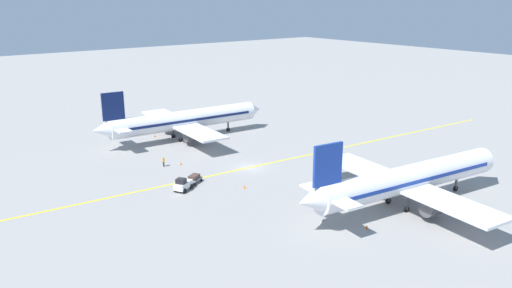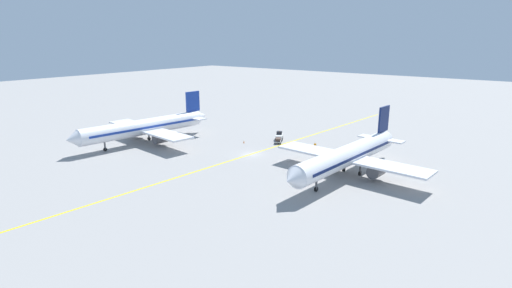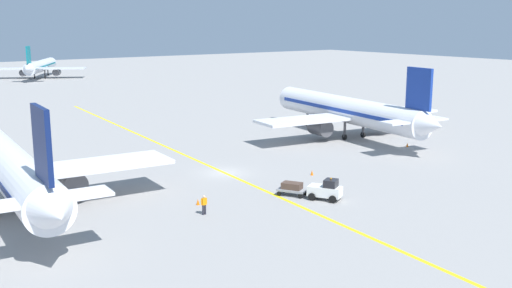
% 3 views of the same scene
% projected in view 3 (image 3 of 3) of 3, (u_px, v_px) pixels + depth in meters
% --- Properties ---
extents(ground_plane, '(400.00, 400.00, 0.00)m').
position_uv_depth(ground_plane, '(224.00, 173.00, 64.22)').
color(ground_plane, gray).
extents(apron_yellow_centreline, '(9.31, 119.70, 0.01)m').
position_uv_depth(apron_yellow_centreline, '(224.00, 173.00, 64.22)').
color(apron_yellow_centreline, yellow).
rests_on(apron_yellow_centreline, ground).
extents(airplane_at_gate, '(28.29, 35.54, 10.60)m').
position_uv_depth(airplane_at_gate, '(10.00, 167.00, 51.21)').
color(airplane_at_gate, white).
rests_on(airplane_at_gate, ground).
extents(airplane_adjacent_stand, '(28.42, 35.53, 10.60)m').
position_uv_depth(airplane_adjacent_stand, '(348.00, 111.00, 83.41)').
color(airplane_adjacent_stand, white).
rests_on(airplane_adjacent_stand, ground).
extents(airplane_distant_taxiing, '(24.31, 29.29, 9.54)m').
position_uv_depth(airplane_distant_taxiing, '(40.00, 66.00, 169.69)').
color(airplane_distant_taxiing, silver).
rests_on(airplane_distant_taxiing, ground).
extents(baggage_tug_white, '(2.84, 3.35, 2.11)m').
position_uv_depth(baggage_tug_white, '(326.00, 190.00, 54.39)').
color(baggage_tug_white, white).
rests_on(baggage_tug_white, ground).
extents(baggage_cart_trailing, '(2.52, 2.95, 1.24)m').
position_uv_depth(baggage_cart_trailing, '(292.00, 188.00, 55.74)').
color(baggage_cart_trailing, gray).
rests_on(baggage_cart_trailing, ground).
extents(ground_crew_worker, '(0.58, 0.23, 1.68)m').
position_uv_depth(ground_crew_worker, '(204.00, 204.00, 50.18)').
color(ground_crew_worker, '#23232D').
rests_on(ground_crew_worker, ground).
extents(traffic_cone_near_nose, '(0.32, 0.32, 0.55)m').
position_uv_depth(traffic_cone_near_nose, '(407.00, 145.00, 77.35)').
color(traffic_cone_near_nose, orange).
rests_on(traffic_cone_near_nose, ground).
extents(traffic_cone_mid_apron, '(0.32, 0.32, 0.55)m').
position_uv_depth(traffic_cone_mid_apron, '(312.00, 173.00, 63.14)').
color(traffic_cone_mid_apron, orange).
rests_on(traffic_cone_mid_apron, ground).
extents(traffic_cone_by_wingtip, '(0.32, 0.32, 0.55)m').
position_uv_depth(traffic_cone_by_wingtip, '(198.00, 202.00, 52.97)').
color(traffic_cone_by_wingtip, orange).
rests_on(traffic_cone_by_wingtip, ground).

